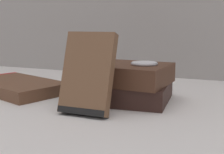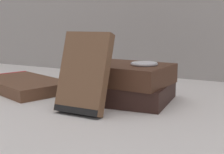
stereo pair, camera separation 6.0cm
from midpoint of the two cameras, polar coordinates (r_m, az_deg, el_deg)
The scene contains 7 objects.
ground_plane at distance 0.70m, azimuth 0.83°, elevation -4.43°, with size 3.00×3.00×0.00m, color silver.
book_flat_bottom at distance 0.71m, azimuth 3.76°, elevation -2.55°, with size 0.23×0.18×0.04m.
book_flat_top at distance 0.70m, azimuth 4.02°, elevation 0.70°, with size 0.21×0.16×0.04m.
book_side_left at distance 0.85m, azimuth -14.13°, elevation -1.30°, with size 0.29×0.22×0.03m.
book_leaning_front at distance 0.60m, azimuth -2.35°, elevation 0.23°, with size 0.10×0.07×0.16m.
pocket_watch at distance 0.67m, azimuth 8.48°, elevation 2.39°, with size 0.06×0.06×0.01m.
reading_glasses at distance 0.88m, azimuth 2.71°, elevation -1.44°, with size 0.10×0.07×0.00m.
Camera 2 is at (0.34, -0.59, 0.17)m, focal length 50.00 mm.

